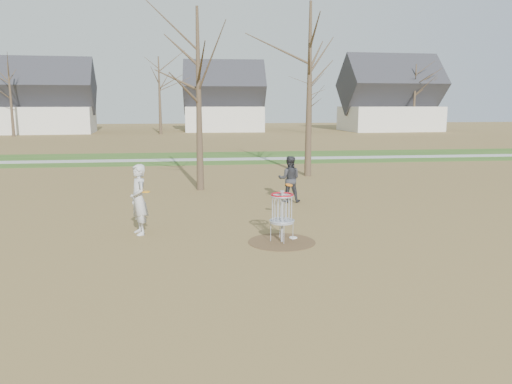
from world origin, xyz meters
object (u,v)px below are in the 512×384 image
Objects in this scene: player_standing at (139,200)px; disc_grounded at (293,238)px; player_throwing at (289,179)px; disc_golf_basket at (282,208)px.

disc_grounded is (4.20, -1.00, -0.97)m from player_standing.
disc_grounded is (-0.87, -5.07, -0.84)m from player_throwing.
disc_golf_basket is (3.83, -1.32, -0.08)m from player_standing.
player_throwing reaches higher than disc_golf_basket.
player_standing is at bearing 160.99° from disc_golf_basket.
player_standing reaches higher than disc_golf_basket.
disc_golf_basket is at bearing 49.03° from player_standing.
player_throwing is (5.08, 4.07, -0.13)m from player_standing.
disc_golf_basket is (-0.38, -0.32, 0.89)m from disc_grounded.
player_throwing is at bearing 106.76° from player_standing.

